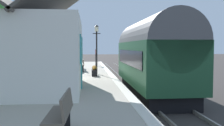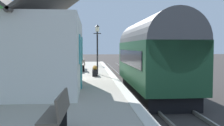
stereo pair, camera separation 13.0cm
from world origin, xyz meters
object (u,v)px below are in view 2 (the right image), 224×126
object	(u,v)px
planter_bench_right	(95,71)
planter_edge_far	(62,62)
train	(153,56)
lamp_post_platform	(97,39)
bench_platform_end	(82,63)
bench_by_lamp	(57,113)
planter_edge_near	(80,68)
bench_mid_platform	(83,65)
station_sign_board	(97,53)
station_building	(32,51)

from	to	relation	value
planter_bench_right	planter_edge_far	bearing A→B (deg)	21.55
train	lamp_post_platform	size ratio (longest dim) A/B	2.72
train	bench_platform_end	world-z (taller)	train
bench_by_lamp	planter_edge_far	size ratio (longest dim) A/B	1.57
bench_by_lamp	planter_edge_near	distance (m)	12.99
train	bench_mid_platform	size ratio (longest dim) A/B	6.23
planter_edge_far	bench_platform_end	bearing A→B (deg)	-133.22
planter_bench_right	lamp_post_platform	size ratio (longest dim) A/B	0.31
planter_edge_near	planter_edge_far	size ratio (longest dim) A/B	0.90
bench_platform_end	planter_bench_right	size ratio (longest dim) A/B	1.39
bench_platform_end	planter_bench_right	bearing A→B (deg)	-169.38
planter_edge_far	station_sign_board	distance (m)	3.53
planter_edge_far	station_building	bearing A→B (deg)	179.98
bench_by_lamp	planter_edge_near	xyz separation A→B (m)	(12.99, 0.02, -0.18)
bench_by_lamp	planter_edge_far	distance (m)	17.76
bench_by_lamp	train	bearing A→B (deg)	-24.76
station_building	lamp_post_platform	xyz separation A→B (m)	(6.00, -2.92, 0.69)
train	planter_edge_near	size ratio (longest dim) A/B	10.82
bench_by_lamp	bench_mid_platform	size ratio (longest dim) A/B	1.00
bench_mid_platform	lamp_post_platform	xyz separation A→B (m)	(-2.17, -1.03, 1.82)
bench_by_lamp	lamp_post_platform	distance (m)	12.08
bench_platform_end	bench_by_lamp	distance (m)	16.05
bench_platform_end	train	bearing A→B (deg)	-149.69
planter_edge_far	station_sign_board	world-z (taller)	station_sign_board
planter_edge_near	planter_bench_right	bearing A→B (deg)	-156.04
train	planter_edge_near	world-z (taller)	train
bench_mid_platform	planter_bench_right	size ratio (longest dim) A/B	1.41
planter_bench_right	lamp_post_platform	world-z (taller)	lamp_post_platform
bench_by_lamp	bench_mid_platform	world-z (taller)	same
lamp_post_platform	planter_edge_near	bearing A→B (deg)	46.57
bench_platform_end	station_sign_board	size ratio (longest dim) A/B	0.90
bench_platform_end	planter_bench_right	xyz separation A→B (m)	(-5.26, -0.99, -0.17)
station_sign_board	bench_by_lamp	bearing A→B (deg)	176.00
bench_by_lamp	bench_mid_platform	xyz separation A→B (m)	(14.06, -0.12, 0.00)
planter_bench_right	planter_edge_far	xyz separation A→B (m)	(6.90, 2.72, 0.15)
planter_bench_right	station_sign_board	world-z (taller)	station_sign_board
planter_edge_near	lamp_post_platform	distance (m)	2.57
bench_platform_end	planter_edge_near	bearing A→B (deg)	-179.87
station_sign_board	train	bearing A→B (deg)	-164.82
planter_edge_near	lamp_post_platform	xyz separation A→B (m)	(-1.11, -1.17, 2.00)
station_building	planter_edge_near	bearing A→B (deg)	-13.80
station_building	bench_mid_platform	distance (m)	8.47
planter_bench_right	planter_edge_far	size ratio (longest dim) A/B	1.12
train	bench_platform_end	xyz separation A→B (m)	(7.10, 4.15, -0.81)
bench_platform_end	station_sign_board	bearing A→B (deg)	-23.48
bench_mid_platform	planter_edge_near	distance (m)	1.09
bench_by_lamp	planter_bench_right	distance (m)	10.83
train	bench_mid_platform	xyz separation A→B (m)	(5.11, 4.00, -0.81)
train	station_building	world-z (taller)	station_building
bench_platform_end	bench_mid_platform	distance (m)	2.00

